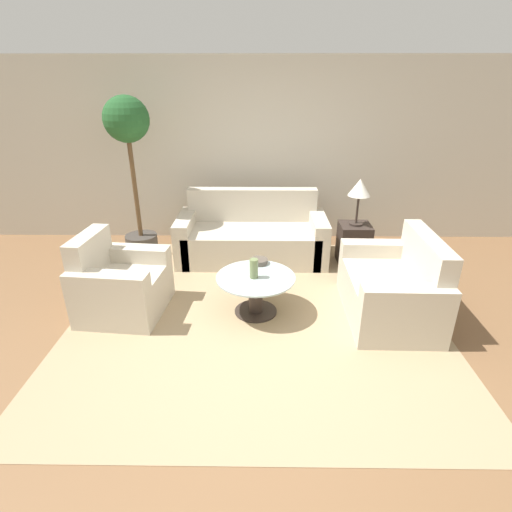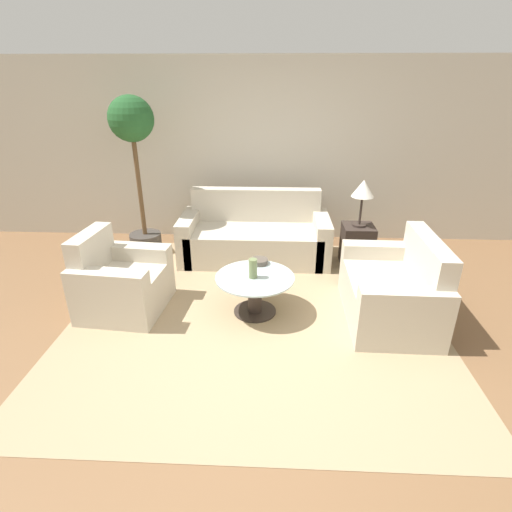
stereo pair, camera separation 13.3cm
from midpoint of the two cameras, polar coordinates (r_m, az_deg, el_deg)
name	(u,v)px [view 2 (the right image)]	position (r m, az deg, el deg)	size (l,w,h in m)	color
ground_plane	(263,349)	(3.82, 2.08, -13.16)	(14.00, 14.00, 0.00)	brown
wall_back	(270,153)	(6.04, 2.65, 14.53)	(10.00, 0.06, 2.60)	beige
rug	(255,312)	(4.35, 0.73, -7.95)	(3.79, 3.75, 0.01)	tan
sofa_main	(255,237)	(5.52, 0.55, 2.75)	(2.00, 0.88, 0.90)	beige
armchair	(119,284)	(4.50, -18.15, -3.83)	(0.89, 0.93, 0.87)	beige
loveseat	(396,292)	(4.39, 20.17, -4.89)	(0.86, 1.29, 0.89)	beige
coffee_table	(255,289)	(4.21, 0.75, -4.80)	(0.82, 0.82, 0.43)	#332823
side_table	(357,245)	(5.49, 14.89, 1.52)	(0.40, 0.40, 0.54)	#332823
table_lamp	(363,190)	(5.26, 15.76, 9.01)	(0.28, 0.28, 0.61)	#332823
potted_plant	(135,151)	(5.54, -16.23, 14.18)	(0.57, 0.57, 2.12)	#3D3833
vase	(253,268)	(4.07, 0.49, -1.80)	(0.09, 0.09, 0.21)	#6B7A4C
bowl	(259,261)	(4.40, 1.32, -0.78)	(0.19, 0.19, 0.06)	brown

